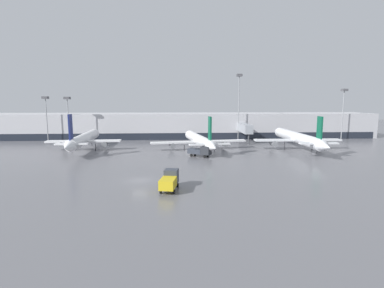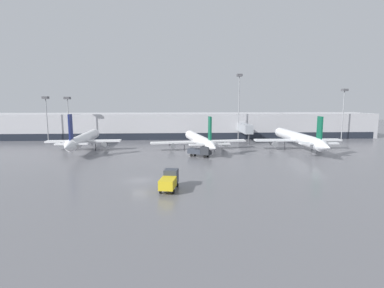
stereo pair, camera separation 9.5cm
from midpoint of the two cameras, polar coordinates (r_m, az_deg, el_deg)
name	(u,v)px [view 1 (the left image)]	position (r m, az deg, el deg)	size (l,w,h in m)	color
ground_plane	(139,180)	(52.97, -10.03, -6.84)	(320.00, 320.00, 0.00)	slate
terminal_building	(159,125)	(113.25, -6.34, 3.55)	(160.00, 28.73, 9.00)	#B2B2B7
parked_jet_0	(84,139)	(87.90, -19.96, 0.87)	(20.19, 34.40, 10.52)	white
parked_jet_1	(298,138)	(89.47, 19.45, 1.07)	(24.48, 37.56, 10.00)	silver
parked_jet_2	(199,140)	(84.05, 1.35, 0.78)	(27.24, 32.34, 9.87)	white
service_truck_0	(170,180)	(46.47, -4.34, -6.87)	(3.07, 5.80, 2.91)	gold
service_truck_1	(201,151)	(73.36, 1.61, -1.32)	(5.98, 4.79, 2.73)	#2D333D
traffic_cone_1	(194,150)	(82.77, 0.38, -1.07)	(0.49, 0.49, 0.56)	orange
apron_light_mast_0	(68,106)	(106.10, -22.65, 6.76)	(1.80, 1.80, 14.94)	gray
apron_light_mast_1	(46,105)	(111.03, -26.11, 6.64)	(1.80, 1.80, 15.08)	gray
apron_light_mast_2	(239,90)	(105.04, 8.92, 10.17)	(1.80, 1.80, 22.68)	gray
apron_light_mast_3	(344,100)	(118.19, 26.92, 7.56)	(1.80, 1.80, 17.79)	gray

